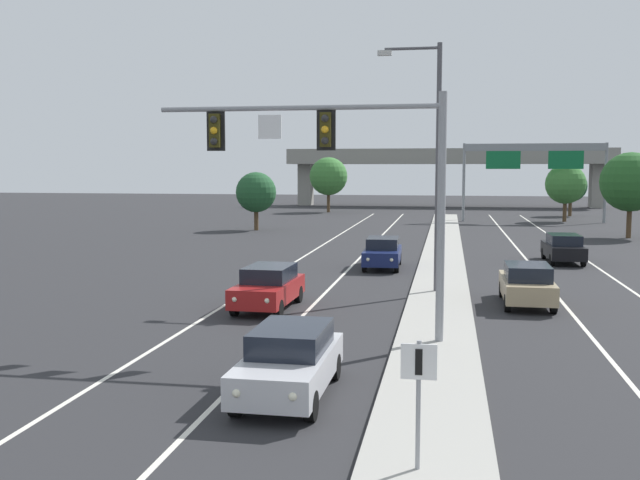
# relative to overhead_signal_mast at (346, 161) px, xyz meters

# --- Properties ---
(median_island) EXTENTS (2.40, 110.00, 0.15)m
(median_island) POSITION_rel_overhead_signal_mast_xyz_m (2.68, 3.59, -5.31)
(median_island) COLOR #9E9B93
(median_island) RESTS_ON ground
(lane_stripe_oncoming_center) EXTENTS (0.14, 100.00, 0.01)m
(lane_stripe_oncoming_center) POSITION_rel_overhead_signal_mast_xyz_m (-2.02, 10.59, -5.38)
(lane_stripe_oncoming_center) COLOR silver
(lane_stripe_oncoming_center) RESTS_ON ground
(lane_stripe_receding_center) EXTENTS (0.14, 100.00, 0.01)m
(lane_stripe_receding_center) POSITION_rel_overhead_signal_mast_xyz_m (7.38, 10.59, -5.38)
(lane_stripe_receding_center) COLOR silver
(lane_stripe_receding_center) RESTS_ON ground
(edge_stripe_left) EXTENTS (0.14, 100.00, 0.01)m
(edge_stripe_left) POSITION_rel_overhead_signal_mast_xyz_m (-5.32, 10.59, -5.38)
(edge_stripe_left) COLOR silver
(edge_stripe_left) RESTS_ON ground
(edge_stripe_right) EXTENTS (0.14, 100.00, 0.01)m
(edge_stripe_right) POSITION_rel_overhead_signal_mast_xyz_m (10.68, 10.59, -5.38)
(edge_stripe_right) COLOR silver
(edge_stripe_right) RESTS_ON ground
(overhead_signal_mast) EXTENTS (8.54, 0.44, 7.20)m
(overhead_signal_mast) POSITION_rel_overhead_signal_mast_xyz_m (0.00, 0.00, 0.00)
(overhead_signal_mast) COLOR gray
(overhead_signal_mast) RESTS_ON median_island
(median_sign_post) EXTENTS (0.60, 0.10, 2.20)m
(median_sign_post) POSITION_rel_overhead_signal_mast_xyz_m (2.54, -9.30, -3.80)
(median_sign_post) COLOR gray
(median_sign_post) RESTS_ON median_island
(street_lamp_median) EXTENTS (2.58, 0.28, 10.00)m
(street_lamp_median) POSITION_rel_overhead_signal_mast_xyz_m (2.31, 8.78, 0.41)
(street_lamp_median) COLOR #4C4C51
(street_lamp_median) RESTS_ON median_island
(car_oncoming_silver) EXTENTS (1.85, 4.48, 1.58)m
(car_oncoming_silver) POSITION_rel_overhead_signal_mast_xyz_m (-0.53, -5.34, -4.56)
(car_oncoming_silver) COLOR #B7B7BC
(car_oncoming_silver) RESTS_ON ground
(car_oncoming_red) EXTENTS (1.91, 4.51, 1.58)m
(car_oncoming_red) POSITION_rel_overhead_signal_mast_xyz_m (-3.53, 4.63, -4.56)
(car_oncoming_red) COLOR maroon
(car_oncoming_red) RESTS_ON ground
(car_oncoming_navy) EXTENTS (1.92, 4.51, 1.58)m
(car_oncoming_navy) POSITION_rel_overhead_signal_mast_xyz_m (-0.35, 16.24, -4.56)
(car_oncoming_navy) COLOR #141E4C
(car_oncoming_navy) RESTS_ON ground
(car_receding_tan) EXTENTS (1.84, 4.48, 1.58)m
(car_receding_tan) POSITION_rel_overhead_signal_mast_xyz_m (5.95, 6.98, -4.56)
(car_receding_tan) COLOR tan
(car_receding_tan) RESTS_ON ground
(car_receding_black) EXTENTS (1.87, 4.49, 1.58)m
(car_receding_black) POSITION_rel_overhead_signal_mast_xyz_m (9.20, 20.09, -4.56)
(car_receding_black) COLOR black
(car_receding_black) RESTS_ON ground
(highway_sign_gantry) EXTENTS (13.28, 0.42, 7.50)m
(highway_sign_gantry) POSITION_rel_overhead_signal_mast_xyz_m (10.88, 50.56, 0.78)
(highway_sign_gantry) COLOR gray
(highway_sign_gantry) RESTS_ON ground
(overpass_bridge) EXTENTS (42.40, 6.40, 7.65)m
(overpass_bridge) POSITION_rel_overhead_signal_mast_xyz_m (2.68, 77.65, 0.40)
(overpass_bridge) COLOR gray
(overpass_bridge) RESTS_ON ground
(tree_far_right_a) EXTENTS (4.37, 4.37, 6.33)m
(tree_far_right_a) POSITION_rel_overhead_signal_mast_xyz_m (16.13, 35.57, -1.25)
(tree_far_right_a) COLOR #4C3823
(tree_far_right_a) RESTS_ON ground
(tree_far_right_c) EXTENTS (3.41, 3.41, 4.94)m
(tree_far_right_c) POSITION_rel_overhead_signal_mast_xyz_m (15.79, 60.11, -2.17)
(tree_far_right_c) COLOR #4C3823
(tree_far_right_c) RESTS_ON ground
(tree_far_left_b) EXTENTS (4.41, 4.41, 6.38)m
(tree_far_left_b) POSITION_rel_overhead_signal_mast_xyz_m (-10.80, 62.43, -1.22)
(tree_far_left_b) COLOR #4C3823
(tree_far_left_b) RESTS_ON ground
(tree_far_left_c) EXTENTS (3.34, 3.34, 4.83)m
(tree_far_left_c) POSITION_rel_overhead_signal_mast_xyz_m (-12.72, 37.23, -2.24)
(tree_far_left_c) COLOR #4C3823
(tree_far_left_c) RESTS_ON ground
(tree_far_right_b) EXTENTS (3.83, 3.83, 5.54)m
(tree_far_right_b) POSITION_rel_overhead_signal_mast_xyz_m (13.99, 51.72, -1.77)
(tree_far_right_b) COLOR #4C3823
(tree_far_right_b) RESTS_ON ground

